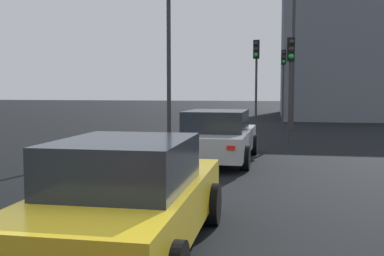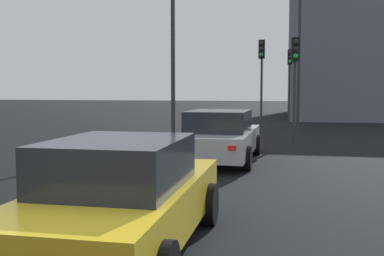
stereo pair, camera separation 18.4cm
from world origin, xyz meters
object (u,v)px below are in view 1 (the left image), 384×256
object	(u,v)px
traffic_light_near_left	(290,68)
car_yellow_second	(129,198)
traffic_light_far_left	(283,71)
street_lamp_kerbside	(169,25)
traffic_light_near_right	(256,66)
street_lamp_far	(294,29)
car_silver_lead	(217,136)

from	to	relation	value
traffic_light_near_left	car_yellow_second	bearing A→B (deg)	-17.91
traffic_light_far_left	traffic_light_near_left	bearing A→B (deg)	-2.89
street_lamp_kerbside	car_yellow_second	bearing A→B (deg)	-169.17
traffic_light_near_right	street_lamp_kerbside	distance (m)	6.33
traffic_light_far_left	street_lamp_far	distance (m)	4.62
traffic_light_near_right	street_lamp_far	bearing A→B (deg)	143.09
car_yellow_second	street_lamp_kerbside	distance (m)	12.63
traffic_light_far_left	street_lamp_kerbside	world-z (taller)	street_lamp_kerbside
car_silver_lead	car_yellow_second	distance (m)	7.71
car_silver_lead	traffic_light_near_right	distance (m)	9.82
car_yellow_second	traffic_light_near_left	distance (m)	13.06
traffic_light_far_left	street_lamp_kerbside	bearing A→B (deg)	-25.12
car_yellow_second	street_lamp_far	bearing A→B (deg)	-7.87
traffic_light_near_right	street_lamp_far	distance (m)	3.24
car_silver_lead	car_yellow_second	xyz separation A→B (m)	(-7.71, 0.14, -0.00)
traffic_light_far_left	street_lamp_far	xyz separation A→B (m)	(-4.15, -0.42, 1.98)
car_yellow_second	car_silver_lead	bearing A→B (deg)	-1.01
traffic_light_near_right	street_lamp_kerbside	xyz separation A→B (m)	(-5.36, 3.09, 1.35)
traffic_light_near_left	traffic_light_far_left	distance (m)	10.48
car_silver_lead	traffic_light_far_left	size ratio (longest dim) A/B	1.08
traffic_light_near_right	street_lamp_kerbside	world-z (taller)	street_lamp_kerbside
car_yellow_second	street_lamp_far	world-z (taller)	street_lamp_far
traffic_light_near_left	car_silver_lead	bearing A→B (deg)	-31.30
traffic_light_near_left	street_lamp_far	distance (m)	6.73
traffic_light_near_left	traffic_light_far_left	xyz separation A→B (m)	(10.48, 0.11, 0.29)
street_lamp_kerbside	street_lamp_far	xyz separation A→B (m)	(7.17, -4.91, 0.64)
car_yellow_second	traffic_light_near_right	bearing A→B (deg)	-2.72
traffic_light_near_right	traffic_light_far_left	size ratio (longest dim) A/B	1.00
car_silver_lead	car_yellow_second	world-z (taller)	car_silver_lead
street_lamp_far	traffic_light_near_right	bearing A→B (deg)	134.95
car_silver_lead	traffic_light_near_left	xyz separation A→B (m)	(4.96, -2.19, 2.19)
car_silver_lead	street_lamp_kerbside	size ratio (longest dim) A/B	0.62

